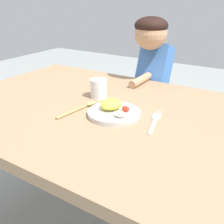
# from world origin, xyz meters

# --- Properties ---
(dining_table) EXTENTS (1.39, 0.95, 0.75)m
(dining_table) POSITION_xyz_m (0.00, 0.00, 0.66)
(dining_table) COLOR #947656
(dining_table) RESTS_ON ground_plane
(plate) EXTENTS (0.21, 0.21, 0.06)m
(plate) POSITION_xyz_m (0.09, -0.03, 0.77)
(plate) COLOR silver
(plate) RESTS_ON dining_table
(fork) EXTENTS (0.07, 0.22, 0.01)m
(fork) POSITION_xyz_m (0.26, -0.00, 0.75)
(fork) COLOR silver
(fork) RESTS_ON dining_table
(spoon) EXTENTS (0.05, 0.22, 0.02)m
(spoon) POSITION_xyz_m (-0.06, -0.04, 0.76)
(spoon) COLOR tan
(spoon) RESTS_ON dining_table
(drinking_cup) EXTENTS (0.08, 0.08, 0.09)m
(drinking_cup) POSITION_xyz_m (-0.07, 0.10, 0.79)
(drinking_cup) COLOR silver
(drinking_cup) RESTS_ON dining_table
(person) EXTENTS (0.18, 0.40, 1.09)m
(person) POSITION_xyz_m (-0.00, 0.56, 0.61)
(person) COLOR #414C58
(person) RESTS_ON ground_plane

